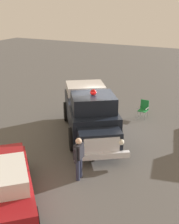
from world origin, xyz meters
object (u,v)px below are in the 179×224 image
(vintage_fire_truck, at_px, (90,112))
(spectator_standing, at_px, (79,156))
(lawn_chair_by_car, at_px, (144,108))
(classic_hot_rod, at_px, (2,183))

(vintage_fire_truck, bearing_deg, spectator_standing, -69.54)
(vintage_fire_truck, xyz_separation_m, lawn_chair_by_car, (1.72, 3.33, -0.61))
(classic_hot_rod, height_order, spectator_standing, spectator_standing)
(classic_hot_rod, relative_size, lawn_chair_by_car, 4.36)
(classic_hot_rod, bearing_deg, vintage_fire_truck, 88.51)
(classic_hot_rod, distance_m, lawn_chair_by_car, 9.59)
(lawn_chair_by_car, bearing_deg, vintage_fire_truck, -117.24)
(vintage_fire_truck, relative_size, lawn_chair_by_car, 6.00)
(spectator_standing, bearing_deg, lawn_chair_by_car, 87.39)
(lawn_chair_by_car, height_order, spectator_standing, spectator_standing)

